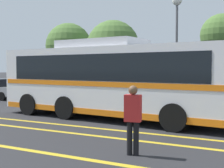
# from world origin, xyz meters

# --- Properties ---
(ground_plane) EXTENTS (220.00, 220.00, 0.00)m
(ground_plane) POSITION_xyz_m (0.00, 0.00, 0.00)
(ground_plane) COLOR #262628
(lane_strip_0) EXTENTS (30.71, 0.20, 0.01)m
(lane_strip_0) POSITION_xyz_m (-0.22, -2.62, 0.00)
(lane_strip_0) COLOR gold
(lane_strip_0) RESTS_ON ground_plane
(lane_strip_1) EXTENTS (30.71, 0.20, 0.01)m
(lane_strip_1) POSITION_xyz_m (-0.22, -3.75, 0.00)
(lane_strip_1) COLOR gold
(lane_strip_1) RESTS_ON ground_plane
(lane_strip_2) EXTENTS (30.71, 0.20, 0.01)m
(lane_strip_2) POSITION_xyz_m (-0.22, -6.11, 0.00)
(lane_strip_2) COLOR gold
(lane_strip_2) RESTS_ON ground_plane
(curb_strip) EXTENTS (38.71, 0.36, 0.15)m
(curb_strip) POSITION_xyz_m (-0.22, 4.80, 0.07)
(curb_strip) COLOR #99999E
(curb_strip) RESTS_ON ground_plane
(transit_bus) EXTENTS (11.19, 3.59, 3.43)m
(transit_bus) POSITION_xyz_m (-0.23, -0.42, 1.76)
(transit_bus) COLOR white
(transit_bus) RESTS_ON ground_plane
(parked_car_1) EXTENTS (4.85, 2.09, 1.58)m
(parked_car_1) POSITION_xyz_m (-5.27, 3.77, 0.79)
(parked_car_1) COLOR black
(parked_car_1) RESTS_ON ground_plane
(parked_car_2) EXTENTS (4.55, 1.97, 1.25)m
(parked_car_2) POSITION_xyz_m (0.86, 3.90, 0.65)
(parked_car_2) COLOR #335B33
(parked_car_2) RESTS_ON ground_plane
(pedestrian_0) EXTENTS (0.45, 0.29, 1.77)m
(pedestrian_0) POSITION_xyz_m (2.86, -5.25, 1.02)
(pedestrian_0) COLOR black
(pedestrian_0) RESTS_ON ground_plane
(street_lamp) EXTENTS (0.58, 0.58, 6.42)m
(street_lamp) POSITION_xyz_m (0.94, 5.57, 4.93)
(street_lamp) COLOR #59595E
(street_lamp) RESTS_ON ground_plane
(tree_0) EXTENTS (4.12, 4.12, 5.90)m
(tree_0) POSITION_xyz_m (-5.10, 9.19, 3.84)
(tree_0) COLOR #513823
(tree_0) RESTS_ON ground_plane
(tree_1) EXTENTS (2.81, 2.81, 5.76)m
(tree_1) POSITION_xyz_m (2.97, 9.11, 4.32)
(tree_1) COLOR #513823
(tree_1) RESTS_ON ground_plane
(tree_2) EXTENTS (3.93, 3.93, 6.05)m
(tree_2) POSITION_xyz_m (-9.67, 9.77, 4.07)
(tree_2) COLOR #513823
(tree_2) RESTS_ON ground_plane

